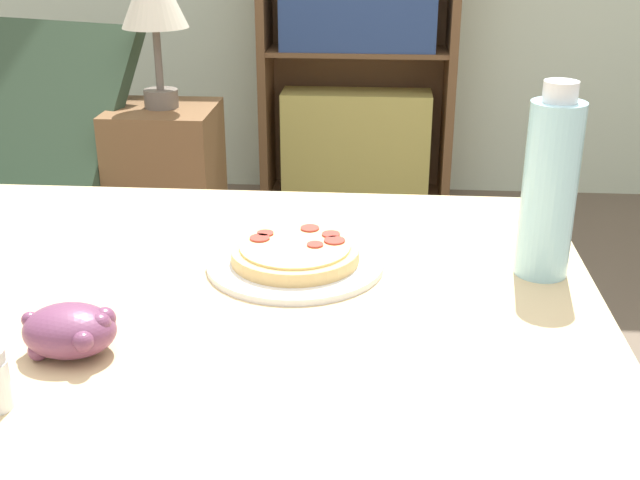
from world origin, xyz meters
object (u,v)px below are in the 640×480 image
Objects in this scene: side_table at (169,199)px; lounge_chair_near at (9,215)px; pizza_on_plate at (295,258)px; grape_bunch at (71,331)px; drink_bottle at (550,187)px; bookshelf at (357,64)px.

lounge_chair_near is at bearing -167.24° from side_table.
pizza_on_plate is 1.79m from lounge_chair_near.
grape_bunch is at bearing -78.38° from side_table.
drink_bottle is 2.43m from bookshelf.
bookshelf reaches higher than lounge_chair_near.
bookshelf is at bearing 57.78° from side_table.
grape_bunch is 1.88m from lounge_chair_near.
bookshelf is 2.10× the size of side_table.
lounge_chair_near reaches higher than side_table.
side_table is (-0.59, 1.44, -0.44)m from pizza_on_plate.
lounge_chair_near reaches higher than grape_bunch.
bookshelf is (0.25, 2.67, -0.16)m from grape_bunch.
lounge_chair_near reaches higher than pizza_on_plate.
drink_bottle reaches higher than side_table.
side_table is at bearing -122.22° from bookshelf.
lounge_chair_near is 1.48× the size of side_table.
drink_bottle is (0.60, 0.28, 0.10)m from grape_bunch.
bookshelf is (0.01, 2.40, -0.14)m from pizza_on_plate.
grape_bunch is 0.09× the size of bookshelf.
lounge_chair_near is at bearing 118.53° from grape_bunch.
drink_bottle is at bearing -23.44° from lounge_chair_near.
grape_bunch is at bearing -95.37° from bookshelf.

